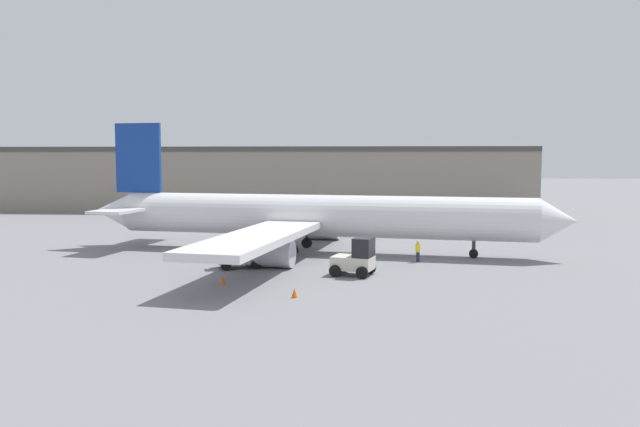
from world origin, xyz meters
TOP-DOWN VIEW (x-y plane):
  - ground_plane at (0.00, 0.00)m, footprint 400.00×400.00m
  - terminal_building at (-13.78, 41.84)m, footprint 83.10×12.42m
  - airplane at (-1.03, 0.18)m, footprint 40.87×39.34m
  - ground_crew_worker at (7.68, -4.37)m, footprint 0.36×0.36m
  - baggage_tug at (3.12, -10.08)m, footprint 3.14×2.80m
  - belt_loader_truck at (-5.03, -7.66)m, footprint 3.35×2.71m
  - safety_cone_near at (-0.26, -16.99)m, footprint 0.36×0.36m
  - safety_cone_far at (-5.11, -13.48)m, footprint 0.36×0.36m

SIDE VIEW (x-z plane):
  - ground_plane at x=0.00m, z-range 0.00..0.00m
  - safety_cone_near at x=-0.26m, z-range 0.00..0.55m
  - safety_cone_far at x=-5.11m, z-range 0.00..0.55m
  - ground_crew_worker at x=7.68m, z-range 0.05..1.68m
  - belt_loader_truck at x=-5.03m, z-range -0.05..1.98m
  - baggage_tug at x=3.12m, z-range -0.12..2.43m
  - airplane at x=-1.03m, z-range -2.46..8.41m
  - terminal_building at x=-13.78m, z-range 0.01..9.48m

